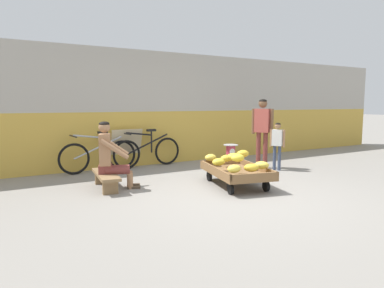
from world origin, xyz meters
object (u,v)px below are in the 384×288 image
at_px(plastic_crate, 231,166).
at_px(sign_board, 126,148).
at_px(low_bench, 106,177).
at_px(customer_adult, 262,125).
at_px(bicycle_near_left, 99,155).
at_px(vendor_seated, 111,155).
at_px(banana_cart, 236,172).
at_px(customer_child, 277,141).
at_px(bicycle_far_left, 147,151).
at_px(weighing_scale, 231,151).

xyz_separation_m(plastic_crate, sign_board, (-1.66, 1.70, 0.28)).
height_order(low_bench, customer_adult, customer_adult).
relative_size(plastic_crate, bicycle_near_left, 0.22).
height_order(low_bench, vendor_seated, vendor_seated).
relative_size(vendor_seated, sign_board, 1.31).
bearing_deg(vendor_seated, banana_cart, -25.09).
bearing_deg(customer_child, plastic_crate, 165.39).
bearing_deg(plastic_crate, banana_cart, -121.66).
bearing_deg(sign_board, bicycle_near_left, -161.82).
bearing_deg(sign_board, bicycle_far_left, -22.16).
bearing_deg(bicycle_near_left, bicycle_far_left, 2.18).
bearing_deg(customer_adult, bicycle_near_left, 157.47).
height_order(banana_cart, customer_adult, customer_adult).
height_order(banana_cart, plastic_crate, banana_cart).
bearing_deg(customer_adult, low_bench, -177.68).
bearing_deg(sign_board, plastic_crate, -45.55).
height_order(weighing_scale, customer_child, customer_child).
height_order(weighing_scale, customer_adult, customer_adult).
xyz_separation_m(banana_cart, vendor_seated, (-1.94, 0.91, 0.33)).
bearing_deg(low_bench, bicycle_far_left, 47.75).
distance_m(low_bench, sign_board, 1.99).
xyz_separation_m(vendor_seated, bicycle_far_left, (1.32, 1.58, -0.21)).
height_order(vendor_seated, customer_adult, customer_adult).
relative_size(bicycle_near_left, sign_board, 1.91).
bearing_deg(customer_adult, weighing_scale, -173.22).
relative_size(sign_board, customer_adult, 0.57).
distance_m(bicycle_near_left, customer_adult, 3.61).
relative_size(vendor_seated, customer_adult, 0.75).
xyz_separation_m(bicycle_near_left, bicycle_far_left, (1.12, 0.04, 0.00)).
height_order(banana_cart, sign_board, sign_board).
distance_m(weighing_scale, bicycle_far_left, 1.95).
height_order(plastic_crate, customer_child, customer_child).
bearing_deg(banana_cart, sign_board, 111.73).
distance_m(banana_cart, bicycle_far_left, 2.57).
bearing_deg(low_bench, customer_adult, 2.32).
height_order(bicycle_near_left, sign_board, sign_board).
relative_size(plastic_crate, customer_adult, 0.24).
xyz_separation_m(banana_cart, bicycle_near_left, (-1.74, 2.45, 0.11)).
distance_m(vendor_seated, plastic_crate, 2.58).
bearing_deg(customer_child, sign_board, 143.92).
bearing_deg(banana_cart, low_bench, 155.16).
xyz_separation_m(weighing_scale, customer_child, (1.03, -0.27, 0.18)).
height_order(plastic_crate, weighing_scale, weighing_scale).
bearing_deg(customer_adult, sign_board, 148.66).
height_order(plastic_crate, customer_adult, customer_adult).
distance_m(bicycle_far_left, customer_adult, 2.65).
relative_size(low_bench, weighing_scale, 3.75).
distance_m(banana_cart, vendor_seated, 2.17).
height_order(plastic_crate, bicycle_near_left, bicycle_near_left).
bearing_deg(vendor_seated, low_bench, 161.30).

